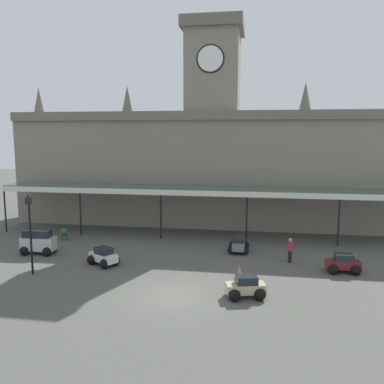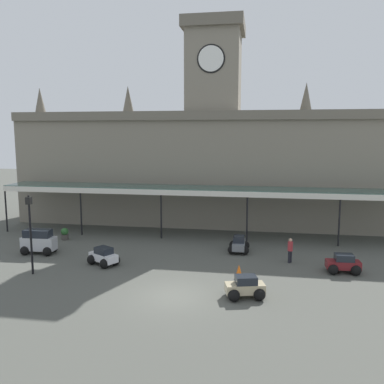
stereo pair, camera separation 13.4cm
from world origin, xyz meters
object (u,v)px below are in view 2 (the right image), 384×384
(planter_forecourt_centre, at_px, (65,234))
(car_maroon_sedan, at_px, (343,265))
(car_white_sedan, at_px, (104,257))
(traffic_cone, at_px, (239,270))
(car_beige_sedan, at_px, (245,288))
(car_silver_van, at_px, (39,243))
(pedestrian_beside_cars, at_px, (290,249))
(car_grey_sedan, at_px, (239,245))
(victorian_lamppost, at_px, (30,225))

(planter_forecourt_centre, bearing_deg, car_maroon_sedan, -12.41)
(car_white_sedan, height_order, planter_forecourt_centre, car_white_sedan)
(car_white_sedan, xyz_separation_m, traffic_cone, (8.94, -0.70, -0.14))
(car_beige_sedan, relative_size, planter_forecourt_centre, 2.30)
(car_beige_sedan, height_order, planter_forecourt_centre, car_beige_sedan)
(car_white_sedan, distance_m, car_silver_van, 5.81)
(pedestrian_beside_cars, relative_size, traffic_cone, 2.27)
(planter_forecourt_centre, bearing_deg, car_beige_sedan, -32.37)
(car_grey_sedan, relative_size, traffic_cone, 2.79)
(traffic_cone, xyz_separation_m, planter_forecourt_centre, (-14.51, 6.30, 0.12))
(car_silver_van, distance_m, pedestrian_beside_cars, 17.77)
(car_beige_sedan, relative_size, car_grey_sedan, 1.08)
(car_beige_sedan, xyz_separation_m, car_white_sedan, (-9.43, 3.91, 0.00))
(car_beige_sedan, bearing_deg, car_silver_van, 159.69)
(car_grey_sedan, height_order, pedestrian_beside_cars, pedestrian_beside_cars)
(car_grey_sedan, distance_m, traffic_cone, 5.15)
(victorian_lamppost, bearing_deg, car_maroon_sedan, 10.16)
(car_white_sedan, relative_size, traffic_cone, 3.06)
(planter_forecourt_centre, bearing_deg, car_silver_van, -89.95)
(car_maroon_sedan, distance_m, planter_forecourt_centre, 21.38)
(car_silver_van, relative_size, pedestrian_beside_cars, 1.46)
(car_beige_sedan, height_order, car_maroon_sedan, same)
(car_silver_van, relative_size, planter_forecourt_centre, 2.54)
(pedestrian_beside_cars, relative_size, victorian_lamppost, 0.34)
(car_beige_sedan, relative_size, traffic_cone, 3.00)
(car_grey_sedan, xyz_separation_m, traffic_cone, (0.28, -5.14, -0.14))
(traffic_cone, bearing_deg, car_beige_sedan, -81.39)
(pedestrian_beside_cars, distance_m, traffic_cone, 4.59)
(car_grey_sedan, bearing_deg, car_white_sedan, -152.88)
(car_silver_van, bearing_deg, car_beige_sedan, -20.31)
(traffic_cone, bearing_deg, car_maroon_sedan, 15.00)
(pedestrian_beside_cars, xyz_separation_m, traffic_cone, (-3.24, -3.21, -0.54))
(car_grey_sedan, height_order, car_maroon_sedan, same)
(car_maroon_sedan, bearing_deg, car_grey_sedan, 152.66)
(car_grey_sedan, height_order, planter_forecourt_centre, car_grey_sedan)
(car_maroon_sedan, bearing_deg, pedestrian_beside_cars, 154.30)
(car_maroon_sedan, relative_size, planter_forecourt_centre, 2.17)
(car_white_sedan, distance_m, car_maroon_sedan, 15.34)
(planter_forecourt_centre, bearing_deg, car_grey_sedan, -4.66)
(car_beige_sedan, bearing_deg, car_maroon_sedan, 39.88)
(car_white_sedan, bearing_deg, car_silver_van, 163.57)
(car_white_sedan, distance_m, pedestrian_beside_cars, 12.45)
(car_silver_van, relative_size, car_maroon_sedan, 1.17)
(car_white_sedan, relative_size, planter_forecourt_centre, 2.34)
(car_grey_sedan, bearing_deg, victorian_lamppost, -150.99)
(car_maroon_sedan, xyz_separation_m, pedestrian_beside_cars, (-3.12, 1.50, 0.41))
(car_beige_sedan, xyz_separation_m, pedestrian_beside_cars, (2.76, 6.42, 0.41))
(pedestrian_beside_cars, bearing_deg, car_maroon_sedan, -25.70)
(car_maroon_sedan, xyz_separation_m, victorian_lamppost, (-18.97, -3.40, 2.57))
(car_grey_sedan, xyz_separation_m, planter_forecourt_centre, (-14.24, 1.16, -0.01))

